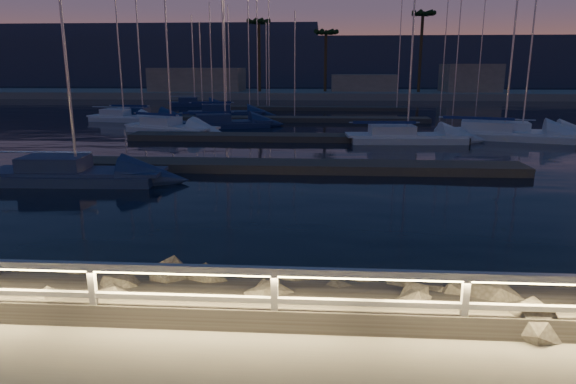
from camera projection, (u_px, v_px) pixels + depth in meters
name	position (u px, v px, depth m)	size (l,w,h in m)	color
ground	(214.00, 326.00, 8.43)	(400.00, 400.00, 0.00)	gray
harbor_water	(300.00, 136.00, 38.91)	(400.00, 440.00, 0.60)	black
guard_rail	(208.00, 282.00, 8.25)	(44.11, 0.12, 1.06)	white
riprap	(115.00, 295.00, 10.11)	(31.30, 2.87, 1.42)	#69635A
floating_docks	(301.00, 126.00, 40.02)	(22.00, 36.00, 0.40)	#504842
far_shore	(311.00, 92.00, 80.12)	(160.00, 14.00, 5.20)	gray
palm_left	(259.00, 25.00, 76.30)	(3.00, 3.00, 11.20)	brown
palm_center	(326.00, 35.00, 76.94)	(3.00, 3.00, 9.70)	brown
palm_right	(423.00, 18.00, 74.52)	(3.00, 3.00, 12.20)	brown
distant_hills	(235.00, 64.00, 138.29)	(230.00, 37.50, 18.00)	#353D52
sailboat_b	(72.00, 173.00, 21.46)	(7.28, 2.44, 12.26)	navy
sailboat_c	(404.00, 136.00, 32.83)	(7.90, 2.83, 13.17)	silver
sailboat_e	(122.00, 117.00, 45.34)	(6.58, 2.94, 10.90)	silver
sailboat_f	(169.00, 127.00, 37.67)	(7.54, 4.80, 12.53)	silver
sailboat_g	(223.00, 123.00, 40.77)	(7.63, 4.26, 12.50)	navy
sailboat_h	(500.00, 133.00, 34.35)	(9.20, 4.94, 14.99)	silver
sailboat_i	(225.00, 113.00, 49.06)	(7.55, 3.20, 12.53)	navy
sailboat_j	(141.00, 115.00, 47.16)	(7.01, 2.76, 11.64)	navy
sailboat_l	(518.00, 132.00, 34.77)	(8.40, 4.06, 13.70)	silver
sailboat_m	(194.00, 103.00, 62.66)	(6.48, 3.12, 10.70)	navy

